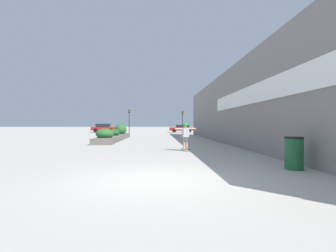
{
  "coord_description": "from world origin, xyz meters",
  "views": [
    {
      "loc": [
        -0.03,
        -6.58,
        1.38
      ],
      "look_at": [
        0.72,
        12.81,
        1.27
      ],
      "focal_mm": 28.0,
      "sensor_mm": 36.0,
      "label": 1
    }
  ],
  "objects_px": {
    "skateboarder": "(185,133)",
    "car_center_left": "(104,128)",
    "car_center_right": "(182,128)",
    "traffic_light_right": "(183,118)",
    "skateboard": "(185,150)",
    "traffic_light_left": "(129,117)",
    "trash_bin": "(294,153)",
    "car_leftmost": "(221,128)"
  },
  "relations": [
    {
      "from": "car_center_left",
      "to": "traffic_light_right",
      "type": "distance_m",
      "value": 14.54
    },
    {
      "from": "skateboarder",
      "to": "traffic_light_right",
      "type": "xyz_separation_m",
      "value": [
        2.34,
        26.4,
        1.41
      ]
    },
    {
      "from": "skateboard",
      "to": "trash_bin",
      "type": "relative_size",
      "value": 0.73
    },
    {
      "from": "skateboard",
      "to": "skateboarder",
      "type": "distance_m",
      "value": 0.86
    },
    {
      "from": "skateboarder",
      "to": "car_center_left",
      "type": "bearing_deg",
      "value": 80.01
    },
    {
      "from": "trash_bin",
      "to": "skateboard",
      "type": "bearing_deg",
      "value": 115.52
    },
    {
      "from": "skateboarder",
      "to": "car_center_right",
      "type": "bearing_deg",
      "value": 56.65
    },
    {
      "from": "skateboarder",
      "to": "traffic_light_left",
      "type": "distance_m",
      "value": 27.24
    },
    {
      "from": "traffic_light_right",
      "to": "skateboard",
      "type": "bearing_deg",
      "value": -95.07
    },
    {
      "from": "skateboard",
      "to": "car_center_right",
      "type": "xyz_separation_m",
      "value": [
        2.77,
        32.61,
        0.64
      ]
    },
    {
      "from": "skateboard",
      "to": "car_leftmost",
      "type": "height_order",
      "value": "car_leftmost"
    },
    {
      "from": "trash_bin",
      "to": "car_center_right",
      "type": "bearing_deg",
      "value": 89.94
    },
    {
      "from": "skateboard",
      "to": "traffic_light_right",
      "type": "height_order",
      "value": "traffic_light_right"
    },
    {
      "from": "car_leftmost",
      "to": "car_center_right",
      "type": "bearing_deg",
      "value": -114.06
    },
    {
      "from": "trash_bin",
      "to": "car_leftmost",
      "type": "xyz_separation_m",
      "value": [
        6.31,
        35.53,
        0.36
      ]
    },
    {
      "from": "skateboard",
      "to": "trash_bin",
      "type": "bearing_deg",
      "value": -92.98
    },
    {
      "from": "car_leftmost",
      "to": "skateboarder",
      "type": "bearing_deg",
      "value": -16.88
    },
    {
      "from": "skateboarder",
      "to": "skateboard",
      "type": "bearing_deg",
      "value": -132.53
    },
    {
      "from": "skateboard",
      "to": "skateboarder",
      "type": "bearing_deg",
      "value": 47.47
    },
    {
      "from": "car_center_right",
      "to": "traffic_light_left",
      "type": "distance_m",
      "value": 10.66
    },
    {
      "from": "traffic_light_left",
      "to": "traffic_light_right",
      "type": "relative_size",
      "value": 1.06
    },
    {
      "from": "car_leftmost",
      "to": "car_center_right",
      "type": "distance_m",
      "value": 6.87
    },
    {
      "from": "skateboarder",
      "to": "trash_bin",
      "type": "height_order",
      "value": "skateboarder"
    },
    {
      "from": "skateboarder",
      "to": "car_leftmost",
      "type": "distance_m",
      "value": 31.15
    },
    {
      "from": "traffic_light_right",
      "to": "skateboarder",
      "type": "bearing_deg",
      "value": -95.07
    },
    {
      "from": "car_center_left",
      "to": "car_center_right",
      "type": "distance_m",
      "value": 13.6
    },
    {
      "from": "skateboarder",
      "to": "traffic_light_right",
      "type": "height_order",
      "value": "traffic_light_right"
    },
    {
      "from": "car_center_left",
      "to": "traffic_light_left",
      "type": "xyz_separation_m",
      "value": [
        5.0,
        -5.8,
        1.66
      ]
    },
    {
      "from": "car_center_right",
      "to": "traffic_light_right",
      "type": "relative_size",
      "value": 1.23
    },
    {
      "from": "skateboarder",
      "to": "car_center_right",
      "type": "relative_size",
      "value": 0.33
    },
    {
      "from": "trash_bin",
      "to": "traffic_light_left",
      "type": "distance_m",
      "value": 33.46
    },
    {
      "from": "traffic_light_left",
      "to": "car_center_left",
      "type": "bearing_deg",
      "value": 130.75
    },
    {
      "from": "car_center_right",
      "to": "traffic_light_right",
      "type": "xyz_separation_m",
      "value": [
        -0.43,
        -6.21,
        1.63
      ]
    },
    {
      "from": "skateboard",
      "to": "car_center_left",
      "type": "relative_size",
      "value": 0.17
    },
    {
      "from": "skateboard",
      "to": "traffic_light_left",
      "type": "distance_m",
      "value": 27.3
    },
    {
      "from": "car_center_left",
      "to": "car_center_right",
      "type": "relative_size",
      "value": 1.01
    },
    {
      "from": "skateboard",
      "to": "skateboarder",
      "type": "height_order",
      "value": "skateboarder"
    },
    {
      "from": "skateboard",
      "to": "trash_bin",
      "type": "xyz_separation_m",
      "value": [
        2.73,
        -5.73,
        0.43
      ]
    },
    {
      "from": "trash_bin",
      "to": "car_center_right",
      "type": "height_order",
      "value": "car_center_right"
    },
    {
      "from": "skateboard",
      "to": "traffic_light_right",
      "type": "distance_m",
      "value": 26.6
    },
    {
      "from": "traffic_light_left",
      "to": "trash_bin",
      "type": "bearing_deg",
      "value": -75.14
    },
    {
      "from": "car_center_right",
      "to": "skateboard",
      "type": "bearing_deg",
      "value": 175.14
    }
  ]
}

